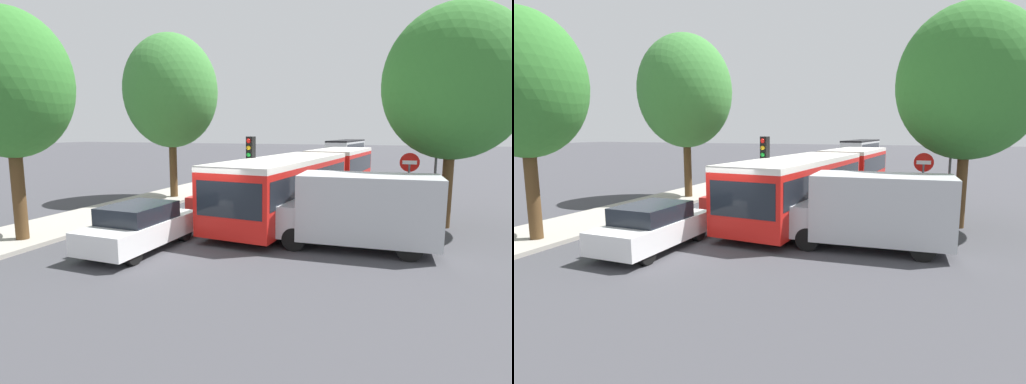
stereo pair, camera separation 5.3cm
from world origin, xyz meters
The scene contains 17 objects.
ground_plane centered at (0.00, 0.00, 0.00)m, with size 200.00×200.00×0.00m, color #3D3D42.
kerb_strip_left centered at (-6.40, 20.84, 0.07)m, with size 3.20×51.69×0.14m, color #9E998E.
articulated_bus centered at (1.52, 8.21, 1.47)m, with size 3.97×17.27×2.54m.
city_bus_rear centered at (-1.72, 41.69, 1.45)m, with size 3.39×11.79×2.51m.
queued_car_white centered at (-1.74, -1.12, 0.72)m, with size 1.79×4.10×1.42m.
queued_car_red centered at (-1.60, 4.91, 0.75)m, with size 1.87×4.29×1.48m.
queued_car_green centered at (-1.69, 11.37, 0.76)m, with size 1.89×4.34×1.50m.
queued_car_graphite centered at (-1.90, 17.30, 0.70)m, with size 1.75×4.01×1.39m.
queued_car_tan centered at (-1.73, 23.34, 0.76)m, with size 1.90×4.36×1.50m.
queued_car_black centered at (-1.53, 28.88, 0.75)m, with size 1.87×4.30×1.48m.
white_van centered at (4.51, 1.37, 1.24)m, with size 5.10×2.22×2.31m.
traffic_light centered at (-0.14, 4.04, 2.50)m, with size 0.37×0.39×3.40m.
no_entry_sign centered at (5.89, 4.78, 1.88)m, with size 0.70×0.08×2.82m.
direction_sign_post centered at (6.88, 6.60, 2.55)m, with size 0.40×1.37×3.60m.
tree_left_near centered at (-5.78, -1.91, 5.02)m, with size 3.79×3.79×7.33m.
tree_left_mid centered at (-5.84, 7.25, 5.64)m, with size 4.83×4.83×8.55m.
tree_right_near centered at (7.24, 5.34, 5.32)m, with size 5.06×5.06×8.10m.
Camera 2 is at (5.87, -10.98, 3.60)m, focal length 28.00 mm.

